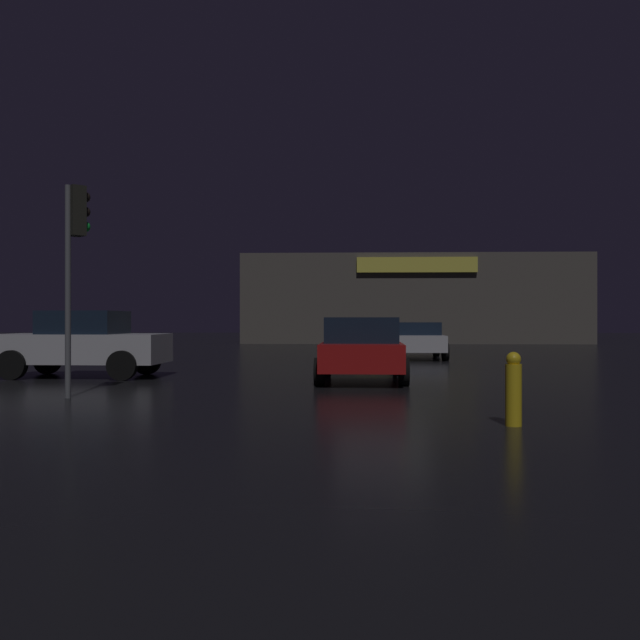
% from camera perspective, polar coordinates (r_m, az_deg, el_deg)
% --- Properties ---
extents(ground_plane, '(120.00, 120.00, 0.00)m').
position_cam_1_polar(ground_plane, '(18.26, 5.16, -4.50)').
color(ground_plane, black).
extents(store_building, '(21.19, 8.31, 5.47)m').
position_cam_1_polar(store_building, '(45.32, 7.52, 1.65)').
color(store_building, '#4C4742').
rests_on(store_building, ground).
extents(traffic_signal_opposite, '(0.42, 0.42, 3.90)m').
position_cam_1_polar(traffic_signal_opposite, '(13.54, -19.62, 6.62)').
color(traffic_signal_opposite, '#595B60').
rests_on(traffic_signal_opposite, ground).
extents(car_near, '(2.09, 4.28, 1.35)m').
position_cam_1_polar(car_near, '(25.87, 7.96, -1.61)').
color(car_near, '#B7B7BF').
rests_on(car_near, ground).
extents(car_far, '(4.15, 2.14, 1.66)m').
position_cam_1_polar(car_far, '(18.26, -19.06, -1.84)').
color(car_far, '#B7B7BF').
rests_on(car_far, ground).
extents(car_crossing, '(2.13, 4.32, 1.49)m').
position_cam_1_polar(car_crossing, '(16.31, 3.47, -2.36)').
color(car_crossing, '#A51414').
rests_on(car_crossing, ground).
extents(fire_hydrant, '(0.22, 0.22, 1.00)m').
position_cam_1_polar(fire_hydrant, '(9.67, 15.75, -5.55)').
color(fire_hydrant, gold).
rests_on(fire_hydrant, ground).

